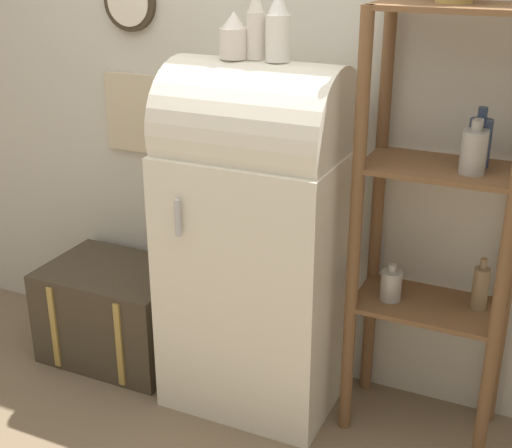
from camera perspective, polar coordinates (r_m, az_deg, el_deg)
ground_plane at (r=3.19m, az=-1.98°, el=-15.66°), size 12.00×12.00×0.00m
wall_back at (r=3.10m, az=2.47°, el=10.92°), size 7.00×0.09×2.70m
refrigerator at (r=3.00m, az=0.10°, el=-0.95°), size 0.72×0.60×1.51m
suitcase_trunk at (r=3.59m, az=-11.03°, el=-6.92°), size 0.67×0.50×0.47m
shelf_unit at (r=2.79m, az=14.64°, el=1.29°), size 0.60×0.36×1.74m
vase_left at (r=2.81m, az=-1.78°, el=14.74°), size 0.11×0.11×0.18m
vase_center at (r=2.78m, az=-0.02°, el=15.58°), size 0.07×0.07×0.27m
vase_right at (r=2.73m, az=1.78°, el=15.39°), size 0.09×0.09×0.26m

